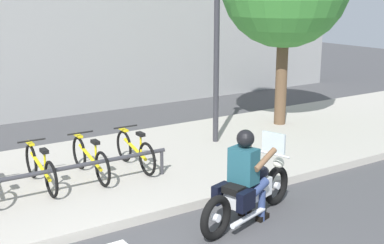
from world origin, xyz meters
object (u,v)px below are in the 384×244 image
(motorcycle, at_px, (249,191))
(bicycle_4, at_px, (41,168))
(street_lamp, at_px, (217,31))
(rider, at_px, (247,169))
(bicycle_6, at_px, (135,151))
(bicycle_5, at_px, (90,159))

(motorcycle, relative_size, bicycle_4, 1.28)
(street_lamp, bearing_deg, rider, -119.10)
(bicycle_4, distance_m, bicycle_6, 1.77)
(bicycle_5, xyz_separation_m, street_lamp, (3.20, 0.66, 2.05))
(rider, xyz_separation_m, bicycle_5, (-1.33, 2.71, -0.34))
(street_lamp, bearing_deg, bicycle_5, -168.43)
(bicycle_4, xyz_separation_m, bicycle_5, (0.89, -0.00, 0.00))
(rider, bearing_deg, bicycle_5, 116.05)
(bicycle_6, height_order, street_lamp, street_lamp)
(rider, height_order, bicycle_4, rider)
(bicycle_4, bearing_deg, bicycle_5, -0.01)
(bicycle_6, relative_size, street_lamp, 0.37)
(motorcycle, bearing_deg, bicycle_4, 130.33)
(rider, xyz_separation_m, bicycle_6, (-0.44, 2.71, -0.34))
(motorcycle, height_order, bicycle_4, motorcycle)
(bicycle_6, bearing_deg, rider, -80.78)
(bicycle_4, relative_size, bicycle_6, 1.09)
(rider, distance_m, bicycle_5, 3.04)
(motorcycle, xyz_separation_m, street_lamp, (1.80, 3.35, 2.08))
(motorcycle, bearing_deg, rider, -165.50)
(rider, relative_size, bicycle_5, 0.85)
(bicycle_6, bearing_deg, bicycle_4, 179.98)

